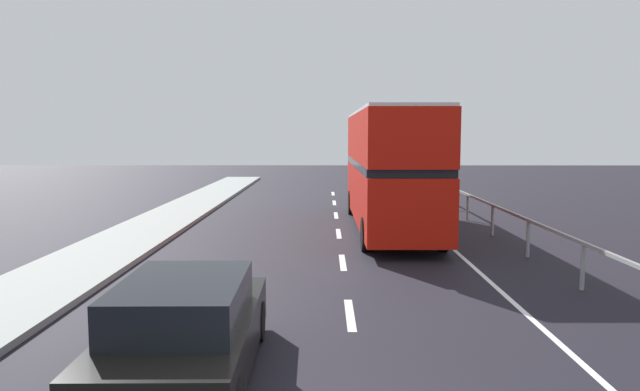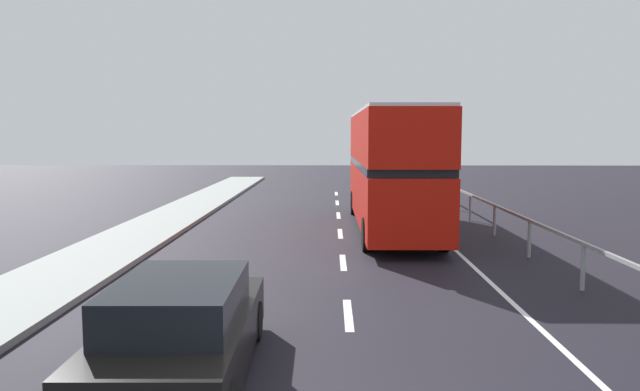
{
  "view_description": "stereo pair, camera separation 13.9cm",
  "coord_description": "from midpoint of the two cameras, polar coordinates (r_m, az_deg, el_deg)",
  "views": [
    {
      "loc": [
        -0.48,
        -5.52,
        3.38
      ],
      "look_at": [
        -0.59,
        8.89,
        1.9
      ],
      "focal_mm": 33.47,
      "sensor_mm": 36.0,
      "label": 1
    },
    {
      "loc": [
        -0.34,
        -5.52,
        3.38
      ],
      "look_at": [
        -0.59,
        8.89,
        1.9
      ],
      "focal_mm": 33.47,
      "sensor_mm": 36.0,
      "label": 2
    }
  ],
  "objects": [
    {
      "name": "bridge_side_railing",
      "position": [
        15.75,
        21.12,
        -3.72
      ],
      "size": [
        0.1,
        42.0,
        1.07
      ],
      "color": "gray",
      "rests_on": "ground"
    },
    {
      "name": "double_decker_bus_red",
      "position": [
        21.14,
        6.45,
        2.78
      ],
      "size": [
        2.55,
        11.08,
        4.2
      ],
      "rotation": [
        0.0,
        0.0,
        0.01
      ],
      "color": "red",
      "rests_on": "ground"
    },
    {
      "name": "lane_paint_markings",
      "position": [
        14.66,
        10.41,
        -7.54
      ],
      "size": [
        3.47,
        46.0,
        0.01
      ],
      "color": "silver",
      "rests_on": "ground"
    },
    {
      "name": "hatchback_car_near",
      "position": [
        8.59,
        -13.13,
        -12.49
      ],
      "size": [
        1.92,
        4.5,
        1.45
      ],
      "rotation": [
        0.0,
        0.0,
        0.02
      ],
      "color": "black",
      "rests_on": "ground"
    }
  ]
}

